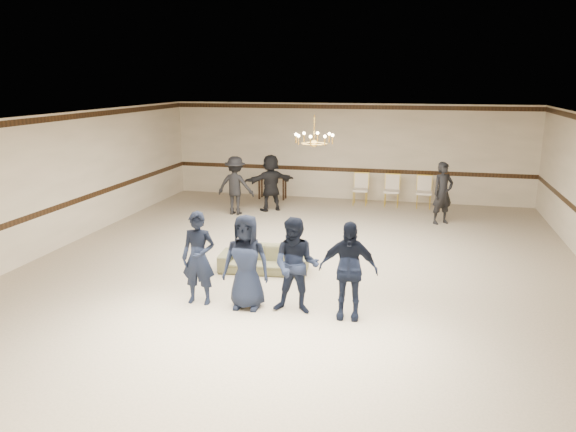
{
  "coord_description": "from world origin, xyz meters",
  "views": [
    {
      "loc": [
        2.36,
        -11.3,
        3.99
      ],
      "look_at": [
        -0.25,
        -0.5,
        1.21
      ],
      "focal_mm": 34.32,
      "sensor_mm": 36.0,
      "label": 1
    }
  ],
  "objects_px": {
    "boy_b": "(246,262)",
    "boy_c": "(296,266)",
    "console_table": "(273,187)",
    "boy_d": "(348,270)",
    "adult_mid": "(271,183)",
    "settee": "(264,259)",
    "banquet_chair_mid": "(392,191)",
    "chandelier": "(314,129)",
    "adult_left": "(236,186)",
    "banquet_chair_left": "(360,189)",
    "adult_right": "(443,193)",
    "banquet_chair_right": "(424,192)",
    "boy_a": "(199,258)"
  },
  "relations": [
    {
      "from": "chandelier",
      "to": "boy_b",
      "type": "relative_size",
      "value": 0.55
    },
    {
      "from": "adult_right",
      "to": "console_table",
      "type": "xyz_separation_m",
      "value": [
        -5.49,
        2.05,
        -0.48
      ]
    },
    {
      "from": "chandelier",
      "to": "console_table",
      "type": "xyz_separation_m",
      "value": [
        -2.46,
        5.41,
        -2.48
      ]
    },
    {
      "from": "console_table",
      "to": "boy_c",
      "type": "bearing_deg",
      "value": -69.86
    },
    {
      "from": "boy_c",
      "to": "adult_left",
      "type": "xyz_separation_m",
      "value": [
        -3.35,
        6.6,
        0.02
      ]
    },
    {
      "from": "boy_d",
      "to": "adult_mid",
      "type": "distance_m",
      "value": 8.03
    },
    {
      "from": "banquet_chair_left",
      "to": "banquet_chair_mid",
      "type": "xyz_separation_m",
      "value": [
        1.0,
        0.0,
        0.0
      ]
    },
    {
      "from": "boy_b",
      "to": "boy_a",
      "type": "bearing_deg",
      "value": 177.82
    },
    {
      "from": "adult_left",
      "to": "boy_c",
      "type": "bearing_deg",
      "value": 119.92
    },
    {
      "from": "boy_b",
      "to": "banquet_chair_right",
      "type": "xyz_separation_m",
      "value": [
        3.05,
        8.75,
        -0.35
      ]
    },
    {
      "from": "console_table",
      "to": "chandelier",
      "type": "bearing_deg",
      "value": -63.07
    },
    {
      "from": "settee",
      "to": "adult_mid",
      "type": "relative_size",
      "value": 1.06
    },
    {
      "from": "boy_c",
      "to": "banquet_chair_right",
      "type": "xyz_separation_m",
      "value": [
        2.15,
        8.75,
        -0.35
      ]
    },
    {
      "from": "settee",
      "to": "console_table",
      "type": "distance_m",
      "value": 7.27
    },
    {
      "from": "chandelier",
      "to": "boy_c",
      "type": "distance_m",
      "value": 4.09
    },
    {
      "from": "boy_d",
      "to": "console_table",
      "type": "distance_m",
      "value": 9.71
    },
    {
      "from": "chandelier",
      "to": "boy_a",
      "type": "height_order",
      "value": "chandelier"
    },
    {
      "from": "boy_b",
      "to": "adult_mid",
      "type": "distance_m",
      "value": 7.46
    },
    {
      "from": "boy_b",
      "to": "boy_c",
      "type": "relative_size",
      "value": 1.0
    },
    {
      "from": "banquet_chair_left",
      "to": "banquet_chair_mid",
      "type": "bearing_deg",
      "value": -3.35
    },
    {
      "from": "boy_d",
      "to": "adult_left",
      "type": "height_order",
      "value": "adult_left"
    },
    {
      "from": "adult_right",
      "to": "banquet_chair_right",
      "type": "distance_m",
      "value": 1.95
    },
    {
      "from": "settee",
      "to": "adult_mid",
      "type": "height_order",
      "value": "adult_mid"
    },
    {
      "from": "adult_right",
      "to": "banquet_chair_mid",
      "type": "relative_size",
      "value": 1.75
    },
    {
      "from": "banquet_chair_right",
      "to": "console_table",
      "type": "xyz_separation_m",
      "value": [
        -5.0,
        0.2,
        -0.1
      ]
    },
    {
      "from": "chandelier",
      "to": "banquet_chair_right",
      "type": "height_order",
      "value": "chandelier"
    },
    {
      "from": "boy_b",
      "to": "boy_c",
      "type": "distance_m",
      "value": 0.9
    },
    {
      "from": "boy_c",
      "to": "banquet_chair_right",
      "type": "bearing_deg",
      "value": 75.31
    },
    {
      "from": "chandelier",
      "to": "adult_right",
      "type": "height_order",
      "value": "chandelier"
    },
    {
      "from": "boy_b",
      "to": "boy_d",
      "type": "height_order",
      "value": "same"
    },
    {
      "from": "banquet_chair_left",
      "to": "console_table",
      "type": "height_order",
      "value": "banquet_chair_left"
    },
    {
      "from": "adult_left",
      "to": "adult_mid",
      "type": "bearing_deg",
      "value": -139.15
    },
    {
      "from": "chandelier",
      "to": "boy_d",
      "type": "xyz_separation_m",
      "value": [
        1.29,
        -3.54,
        -2.02
      ]
    },
    {
      "from": "boy_b",
      "to": "boy_c",
      "type": "height_order",
      "value": "same"
    },
    {
      "from": "boy_b",
      "to": "chandelier",
      "type": "bearing_deg",
      "value": 79.59
    },
    {
      "from": "settee",
      "to": "banquet_chair_mid",
      "type": "bearing_deg",
      "value": 66.87
    },
    {
      "from": "adult_right",
      "to": "banquet_chair_right",
      "type": "xyz_separation_m",
      "value": [
        -0.49,
        1.85,
        -0.37
      ]
    },
    {
      "from": "banquet_chair_left",
      "to": "boy_d",
      "type": "bearing_deg",
      "value": -88.48
    },
    {
      "from": "boy_c",
      "to": "banquet_chair_left",
      "type": "height_order",
      "value": "boy_c"
    },
    {
      "from": "adult_left",
      "to": "banquet_chair_mid",
      "type": "xyz_separation_m",
      "value": [
        4.51,
        2.15,
        -0.37
      ]
    },
    {
      "from": "chandelier",
      "to": "settee",
      "type": "relative_size",
      "value": 0.51
    },
    {
      "from": "settee",
      "to": "adult_right",
      "type": "xyz_separation_m",
      "value": [
        3.78,
        5.01,
        0.6
      ]
    },
    {
      "from": "adult_mid",
      "to": "banquet_chair_mid",
      "type": "distance_m",
      "value": 3.91
    },
    {
      "from": "settee",
      "to": "adult_right",
      "type": "bearing_deg",
      "value": 48.27
    },
    {
      "from": "boy_a",
      "to": "adult_mid",
      "type": "relative_size",
      "value": 0.97
    },
    {
      "from": "banquet_chair_right",
      "to": "boy_c",
      "type": "bearing_deg",
      "value": -104.55
    },
    {
      "from": "settee",
      "to": "console_table",
      "type": "relative_size",
      "value": 1.96
    },
    {
      "from": "boy_c",
      "to": "settee",
      "type": "bearing_deg",
      "value": 120.03
    },
    {
      "from": "chandelier",
      "to": "adult_left",
      "type": "height_order",
      "value": "chandelier"
    },
    {
      "from": "boy_b",
      "to": "adult_left",
      "type": "xyz_separation_m",
      "value": [
        -2.45,
        6.6,
        0.02
      ]
    }
  ]
}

